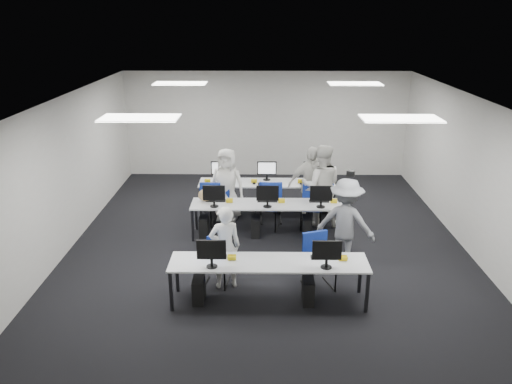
{
  "coord_description": "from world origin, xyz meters",
  "views": [
    {
      "loc": [
        -0.12,
        -9.57,
        4.5
      ],
      "look_at": [
        -0.24,
        0.17,
        1.0
      ],
      "focal_mm": 35.0,
      "sensor_mm": 36.0,
      "label": 1
    }
  ],
  "objects_px": {
    "chair_0": "(216,271)",
    "student_1": "(321,185)",
    "chair_6": "(271,208)",
    "photographer": "(346,223)",
    "desk_front": "(269,264)",
    "student_0": "(225,247)",
    "student_2": "(227,185)",
    "chair_5": "(212,208)",
    "desk_mid": "(267,206)",
    "student_3": "(310,185)",
    "chair_2": "(220,213)",
    "chair_1": "(318,271)",
    "chair_7": "(321,206)",
    "chair_4": "(311,215)",
    "chair_3": "(268,214)"
  },
  "relations": [
    {
      "from": "desk_mid",
      "to": "chair_6",
      "type": "relative_size",
      "value": 3.24
    },
    {
      "from": "chair_2",
      "to": "chair_5",
      "type": "distance_m",
      "value": 0.3
    },
    {
      "from": "photographer",
      "to": "student_1",
      "type": "bearing_deg",
      "value": -61.64
    },
    {
      "from": "student_3",
      "to": "chair_3",
      "type": "bearing_deg",
      "value": -171.44
    },
    {
      "from": "desk_mid",
      "to": "chair_4",
      "type": "bearing_deg",
      "value": 24.78
    },
    {
      "from": "desk_front",
      "to": "chair_1",
      "type": "xyz_separation_m",
      "value": [
        0.86,
        0.48,
        -0.38
      ]
    },
    {
      "from": "chair_0",
      "to": "chair_4",
      "type": "bearing_deg",
      "value": 59.47
    },
    {
      "from": "chair_5",
      "to": "chair_7",
      "type": "distance_m",
      "value": 2.49
    },
    {
      "from": "student_1",
      "to": "student_2",
      "type": "relative_size",
      "value": 1.1
    },
    {
      "from": "chair_7",
      "to": "chair_1",
      "type": "bearing_deg",
      "value": -103.95
    },
    {
      "from": "chair_6",
      "to": "student_0",
      "type": "distance_m",
      "value": 3.09
    },
    {
      "from": "chair_4",
      "to": "student_2",
      "type": "height_order",
      "value": "student_2"
    },
    {
      "from": "chair_3",
      "to": "chair_5",
      "type": "height_order",
      "value": "chair_5"
    },
    {
      "from": "photographer",
      "to": "chair_4",
      "type": "bearing_deg",
      "value": -53.93
    },
    {
      "from": "chair_1",
      "to": "chair_2",
      "type": "xyz_separation_m",
      "value": [
        -1.91,
        2.72,
        -0.03
      ]
    },
    {
      "from": "chair_0",
      "to": "chair_4",
      "type": "distance_m",
      "value": 3.13
    },
    {
      "from": "desk_front",
      "to": "chair_2",
      "type": "relative_size",
      "value": 3.67
    },
    {
      "from": "chair_4",
      "to": "photographer",
      "type": "relative_size",
      "value": 0.55
    },
    {
      "from": "desk_front",
      "to": "student_1",
      "type": "bearing_deg",
      "value": 69.77
    },
    {
      "from": "desk_mid",
      "to": "chair_7",
      "type": "bearing_deg",
      "value": 37.46
    },
    {
      "from": "chair_0",
      "to": "student_0",
      "type": "relative_size",
      "value": 0.55
    },
    {
      "from": "chair_6",
      "to": "photographer",
      "type": "bearing_deg",
      "value": -59.41
    },
    {
      "from": "chair_0",
      "to": "chair_7",
      "type": "bearing_deg",
      "value": 60.9
    },
    {
      "from": "desk_mid",
      "to": "chair_7",
      "type": "height_order",
      "value": "chair_7"
    },
    {
      "from": "chair_0",
      "to": "student_1",
      "type": "relative_size",
      "value": 0.45
    },
    {
      "from": "chair_3",
      "to": "student_0",
      "type": "xyz_separation_m",
      "value": [
        -0.75,
        -2.57,
        0.44
      ]
    },
    {
      "from": "student_2",
      "to": "chair_1",
      "type": "bearing_deg",
      "value": -46.48
    },
    {
      "from": "chair_6",
      "to": "photographer",
      "type": "height_order",
      "value": "photographer"
    },
    {
      "from": "chair_5",
      "to": "chair_7",
      "type": "height_order",
      "value": "chair_5"
    },
    {
      "from": "desk_mid",
      "to": "chair_1",
      "type": "bearing_deg",
      "value": -67.88
    },
    {
      "from": "student_2",
      "to": "chair_5",
      "type": "bearing_deg",
      "value": -151.3
    },
    {
      "from": "student_1",
      "to": "chair_7",
      "type": "bearing_deg",
      "value": -93.66
    },
    {
      "from": "desk_mid",
      "to": "chair_3",
      "type": "bearing_deg",
      "value": 88.15
    },
    {
      "from": "desk_mid",
      "to": "student_3",
      "type": "bearing_deg",
      "value": 39.21
    },
    {
      "from": "student_1",
      "to": "chair_6",
      "type": "bearing_deg",
      "value": -4.36
    },
    {
      "from": "chair_2",
      "to": "student_3",
      "type": "height_order",
      "value": "student_3"
    },
    {
      "from": "chair_1",
      "to": "chair_5",
      "type": "distance_m",
      "value": 3.62
    },
    {
      "from": "student_1",
      "to": "photographer",
      "type": "xyz_separation_m",
      "value": [
        0.24,
        -1.92,
        -0.07
      ]
    },
    {
      "from": "desk_front",
      "to": "student_0",
      "type": "distance_m",
      "value": 0.89
    },
    {
      "from": "chair_3",
      "to": "desk_mid",
      "type": "bearing_deg",
      "value": -80.85
    },
    {
      "from": "chair_3",
      "to": "chair_5",
      "type": "bearing_deg",
      "value": 175.14
    },
    {
      "from": "chair_1",
      "to": "chair_2",
      "type": "relative_size",
      "value": 1.11
    },
    {
      "from": "chair_7",
      "to": "student_0",
      "type": "height_order",
      "value": "student_0"
    },
    {
      "from": "desk_front",
      "to": "photographer",
      "type": "height_order",
      "value": "photographer"
    },
    {
      "from": "photographer",
      "to": "chair_1",
      "type": "bearing_deg",
      "value": 77.46
    },
    {
      "from": "desk_front",
      "to": "desk_mid",
      "type": "height_order",
      "value": "same"
    },
    {
      "from": "chair_2",
      "to": "student_2",
      "type": "bearing_deg",
      "value": 65.85
    },
    {
      "from": "chair_3",
      "to": "student_1",
      "type": "distance_m",
      "value": 1.34
    },
    {
      "from": "chair_6",
      "to": "student_2",
      "type": "relative_size",
      "value": 0.59
    },
    {
      "from": "student_3",
      "to": "photographer",
      "type": "bearing_deg",
      "value": -88.13
    }
  ]
}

